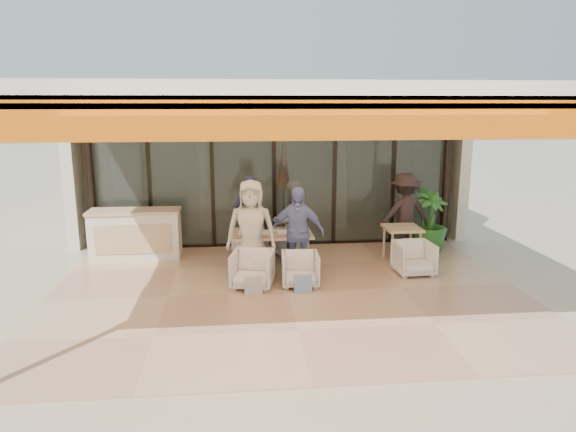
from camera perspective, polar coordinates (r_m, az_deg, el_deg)
name	(u,v)px	position (r m, az deg, el deg)	size (l,w,h in m)	color
ground	(287,293)	(8.83, -0.07, -8.58)	(70.00, 70.00, 0.00)	#C6B293
terrace_floor	(287,293)	(8.83, -0.07, -8.55)	(8.00, 6.00, 0.01)	tan
terrace_structure	(289,98)	(7.98, 0.12, 13.02)	(8.00, 6.00, 3.40)	silver
glass_storefront	(274,176)	(11.34, -1.56, 4.49)	(8.08, 0.10, 3.20)	#9EADA3
interior_block	(268,140)	(13.58, -2.26, 8.47)	(9.05, 3.62, 3.52)	silver
host_counter	(136,234)	(11.03, -16.57, -1.92)	(1.85, 0.65, 1.04)	silver
dining_table	(272,235)	(9.86, -1.78, -2.15)	(1.50, 0.90, 0.93)	tan
chair_far_left	(250,241)	(10.84, -4.29, -2.78)	(0.64, 0.60, 0.66)	white
chair_far_right	(289,240)	(10.90, 0.14, -2.72)	(0.62, 0.58, 0.64)	white
chair_near_left	(252,268)	(9.01, -3.97, -5.74)	(0.70, 0.66, 0.72)	white
chair_near_right	(300,268)	(9.08, 1.36, -5.76)	(0.64, 0.60, 0.66)	white
diner_navy	(250,220)	(10.22, -4.26, -0.48)	(0.65, 0.43, 1.78)	#181C35
diner_grey	(292,222)	(10.29, 0.42, -0.64)	(0.82, 0.64, 1.68)	#5C5B60
diner_cream	(251,230)	(9.34, -4.12, -1.54)	(0.90, 0.58, 1.84)	beige
diner_periwinkle	(297,232)	(9.42, 1.01, -1.81)	(1.00, 0.42, 1.70)	#6D77B7
tote_bag_cream	(253,286)	(8.70, -3.87, -7.76)	(0.30, 0.10, 0.34)	silver
tote_bag_blue	(303,284)	(8.76, 1.68, -7.58)	(0.30, 0.10, 0.34)	#99BFD8
side_table	(402,232)	(10.55, 12.56, -1.75)	(0.70, 0.70, 0.74)	tan
side_chair	(414,257)	(9.94, 13.82, -4.41)	(0.68, 0.64, 0.70)	white
standing_woman	(404,213)	(11.20, 12.79, 0.28)	(1.12, 0.65, 1.74)	black
potted_palm	(429,221)	(11.41, 15.39, -0.55)	(0.77, 0.77, 1.38)	#1E5919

